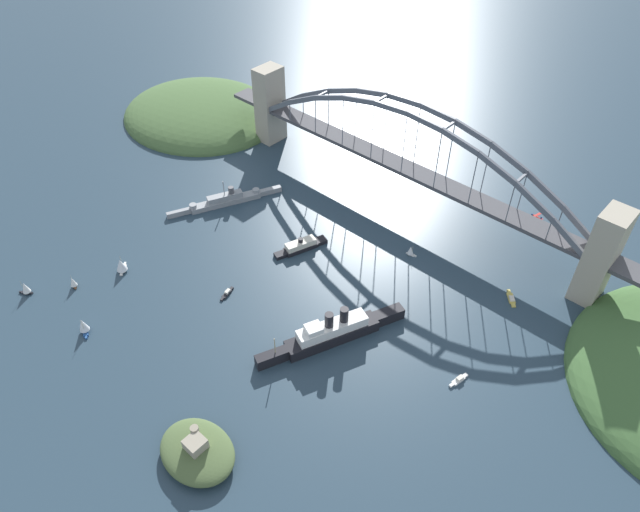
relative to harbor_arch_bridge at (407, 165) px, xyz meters
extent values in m
plane|color=#283D4C|center=(0.00, 0.00, -29.56)|extent=(1400.00, 1400.00, 0.00)
cube|color=#ADA38E|center=(-121.78, 0.00, -1.71)|extent=(13.84, 19.03, 55.68)
cube|color=#ADA38E|center=(121.78, 0.00, -1.71)|extent=(13.84, 19.03, 55.68)
cube|color=#47474C|center=(0.00, 0.00, -2.44)|extent=(229.72, 14.58, 2.40)
cube|color=#47474C|center=(-140.70, 0.00, -2.44)|extent=(24.00, 14.58, 2.40)
cube|color=#47474C|center=(140.70, 0.00, -2.44)|extent=(24.00, 14.58, 2.40)
cube|color=slate|center=(-106.49, -6.56, 4.82)|extent=(25.34, 1.80, 17.25)
cube|color=slate|center=(-82.83, -6.56, 17.73)|extent=(25.04, 1.80, 14.18)
cube|color=slate|center=(-59.16, -6.56, 27.41)|extent=(24.70, 1.80, 11.09)
cube|color=slate|center=(-35.50, -6.56, 33.86)|extent=(24.31, 1.80, 7.97)
cube|color=slate|center=(-11.83, -6.56, 37.09)|extent=(23.88, 1.80, 4.81)
cube|color=slate|center=(11.83, -6.56, 37.09)|extent=(23.88, 1.80, 4.81)
cube|color=slate|center=(35.50, -6.56, 33.86)|extent=(24.31, 1.80, 7.97)
cube|color=slate|center=(59.16, -6.56, 27.41)|extent=(24.70, 1.80, 11.09)
cube|color=slate|center=(82.83, -6.56, 17.73)|extent=(25.04, 1.80, 14.18)
cube|color=slate|center=(106.49, -6.56, 4.82)|extent=(25.34, 1.80, 17.25)
cube|color=slate|center=(-106.49, 6.56, 4.82)|extent=(25.34, 1.80, 17.25)
cube|color=slate|center=(-82.83, 6.56, 17.73)|extent=(25.04, 1.80, 14.18)
cube|color=slate|center=(-59.16, 6.56, 27.41)|extent=(24.70, 1.80, 11.09)
cube|color=slate|center=(-35.50, 6.56, 33.86)|extent=(24.31, 1.80, 7.97)
cube|color=slate|center=(-11.83, 6.56, 37.09)|extent=(23.88, 1.80, 4.81)
cube|color=slate|center=(11.83, 6.56, 37.09)|extent=(23.88, 1.80, 4.81)
cube|color=slate|center=(35.50, 6.56, 33.86)|extent=(24.31, 1.80, 7.97)
cube|color=slate|center=(59.16, 6.56, 27.41)|extent=(24.70, 1.80, 11.09)
cube|color=slate|center=(82.83, 6.56, 17.73)|extent=(25.04, 1.80, 14.18)
cube|color=slate|center=(106.49, 6.56, 4.82)|extent=(25.34, 1.80, 17.25)
cube|color=slate|center=(-118.32, 0.00, -2.44)|extent=(1.40, 13.13, 1.40)
cube|color=slate|center=(-70.99, 0.00, 23.38)|extent=(1.40, 13.13, 1.40)
cube|color=slate|center=(-23.66, 0.00, 36.28)|extent=(1.40, 13.13, 1.40)
cube|color=slate|center=(23.66, 0.00, 36.28)|extent=(1.40, 13.13, 1.40)
cube|color=slate|center=(70.99, 0.00, 23.38)|extent=(1.40, 13.13, 1.40)
cube|color=slate|center=(118.32, 0.00, -2.44)|extent=(1.40, 13.13, 1.40)
cylinder|color=slate|center=(-94.66, -6.56, 5.42)|extent=(0.56, 0.56, 13.32)
cylinder|color=slate|center=(-94.66, 6.56, 5.42)|extent=(0.56, 0.56, 13.32)
cylinder|color=slate|center=(-70.99, -6.56, 11.07)|extent=(0.56, 0.56, 24.61)
cylinder|color=slate|center=(-70.99, 6.56, 11.07)|extent=(0.56, 0.56, 24.61)
cylinder|color=slate|center=(-47.33, -6.56, 15.10)|extent=(0.56, 0.56, 32.68)
cylinder|color=slate|center=(-47.33, 6.56, 15.10)|extent=(0.56, 0.56, 32.68)
cylinder|color=slate|center=(-23.66, -6.56, 17.52)|extent=(0.56, 0.56, 37.52)
cylinder|color=slate|center=(-23.66, 6.56, 17.52)|extent=(0.56, 0.56, 37.52)
cylinder|color=slate|center=(0.00, -6.56, 18.33)|extent=(0.56, 0.56, 39.13)
cylinder|color=slate|center=(0.00, 6.56, 18.33)|extent=(0.56, 0.56, 39.13)
cylinder|color=slate|center=(23.66, -6.56, 17.52)|extent=(0.56, 0.56, 37.52)
cylinder|color=slate|center=(23.66, 6.56, 17.52)|extent=(0.56, 0.56, 37.52)
cylinder|color=slate|center=(47.33, -6.56, 15.10)|extent=(0.56, 0.56, 32.68)
cylinder|color=slate|center=(47.33, 6.56, 15.10)|extent=(0.56, 0.56, 32.68)
cylinder|color=slate|center=(70.99, -6.56, 11.07)|extent=(0.56, 0.56, 24.61)
cylinder|color=slate|center=(70.99, 6.56, 11.07)|extent=(0.56, 0.56, 24.61)
cylinder|color=slate|center=(94.66, -6.56, 5.42)|extent=(0.56, 0.56, 13.32)
cylinder|color=slate|center=(94.66, 6.56, 5.42)|extent=(0.56, 0.56, 13.32)
ellipsoid|color=#476638|center=(189.09, 12.86, -29.56)|extent=(130.93, 117.22, 30.31)
ellipsoid|color=#756B5B|center=(159.64, -19.38, -29.56)|extent=(45.82, 35.17, 16.67)
cube|color=black|center=(-40.96, 116.46, -26.32)|extent=(27.56, 48.63, 6.47)
cube|color=black|center=(-28.52, 146.41, -26.32)|extent=(11.12, 17.01, 6.47)
cube|color=black|center=(-53.39, 86.50, -26.32)|extent=(12.10, 17.42, 6.47)
cube|color=white|center=(-40.96, 116.46, -20.38)|extent=(21.56, 36.84, 5.42)
cube|color=white|center=(-37.11, 125.73, -16.07)|extent=(9.76, 10.19, 3.20)
cylinder|color=black|center=(-40.26, 118.14, -13.66)|extent=(4.34, 4.34, 8.03)
cylinder|color=black|center=(-43.40, 110.56, -13.66)|extent=(4.34, 4.34, 8.03)
cylinder|color=tan|center=(-29.30, 144.54, -18.09)|extent=(0.50, 0.50, 10.00)
cube|color=gray|center=(85.46, 77.38, -27.81)|extent=(25.04, 44.42, 3.49)
cube|color=gray|center=(98.20, 105.18, -27.81)|extent=(9.04, 15.12, 3.49)
cube|color=gray|center=(72.73, 49.59, -27.81)|extent=(9.58, 15.37, 3.49)
cube|color=gray|center=(85.46, 77.38, -24.11)|extent=(14.30, 23.02, 3.92)
cylinder|color=gray|center=(94.22, 96.49, -24.97)|extent=(4.58, 4.58, 2.20)
cylinder|color=gray|center=(76.71, 58.27, -24.97)|extent=(4.58, 4.58, 2.20)
cylinder|color=gray|center=(85.46, 77.38, -17.15)|extent=(0.60, 0.60, 10.00)
cylinder|color=#4C4C51|center=(83.55, 73.21, -19.95)|extent=(3.60, 3.60, 4.40)
cube|color=black|center=(18.49, 76.89, -28.37)|extent=(13.22, 21.29, 2.38)
cube|color=black|center=(22.81, 89.55, -28.37)|extent=(6.87, 7.94, 2.38)
cube|color=black|center=(14.17, 64.23, -28.37)|extent=(7.82, 8.26, 2.38)
cube|color=beige|center=(18.49, 76.89, -25.45)|extent=(11.67, 19.36, 3.45)
cylinder|color=black|center=(18.49, 76.89, -22.53)|extent=(2.85, 2.85, 2.40)
ellipsoid|color=#4C6038|center=(-40.92, 201.94, -25.77)|extent=(35.86, 27.77, 7.58)
cube|color=#9E937F|center=(-40.92, 201.94, -20.34)|extent=(8.00, 8.00, 6.32)
cylinder|color=gray|center=(-36.42, 198.44, -20.02)|extent=(3.60, 3.60, 6.95)
cylinder|color=#B7B7B2|center=(-71.80, -39.89, -29.11)|extent=(6.40, 2.24, 0.90)
cylinder|color=#B7B7B2|center=(-72.53, -43.23, -29.11)|extent=(6.40, 2.24, 0.90)
cylinder|color=navy|center=(-71.80, -39.89, -27.97)|extent=(0.14, 0.14, 1.37)
cylinder|color=navy|center=(-72.53, -43.23, -27.97)|extent=(0.14, 0.14, 1.37)
ellipsoid|color=#B21E19|center=(-72.16, -41.56, -26.63)|extent=(7.40, 2.85, 1.32)
cylinder|color=navy|center=(-68.96, -42.26, -26.63)|extent=(1.05, 1.40, 1.26)
cube|color=#B21E19|center=(-71.27, -41.75, -26.07)|extent=(3.60, 9.26, 0.20)
cube|color=#B21E19|center=(-75.29, -40.87, -26.50)|extent=(1.81, 3.61, 0.12)
cube|color=navy|center=(-75.29, -40.87, -25.22)|extent=(1.10, 0.35, 1.50)
cube|color=gold|center=(-93.89, 29.96, -29.14)|extent=(7.57, 7.93, 0.83)
cube|color=gold|center=(-90.44, 26.09, -29.14)|extent=(3.04, 3.11, 0.83)
cube|color=gold|center=(-97.34, 33.83, -29.14)|extent=(3.30, 3.34, 0.83)
cube|color=beige|center=(-94.53, 30.68, -28.25)|extent=(4.50, 4.61, 0.95)
cube|color=silver|center=(-101.64, 95.17, -29.01)|extent=(3.95, 7.29, 1.10)
cube|color=silver|center=(-100.76, 99.69, -29.01)|extent=(1.88, 2.54, 1.10)
cube|color=silver|center=(-102.53, 90.65, -29.01)|extent=(2.17, 2.60, 1.10)
cube|color=beige|center=(-101.81, 94.32, -27.86)|extent=(2.76, 3.80, 1.21)
cube|color=black|center=(104.52, 204.13, -29.05)|extent=(4.89, 4.25, 1.02)
cube|color=black|center=(107.04, 205.91, -29.05)|extent=(1.76, 1.60, 1.02)
cube|color=black|center=(102.01, 202.34, -29.05)|extent=(1.86, 1.74, 1.02)
cylinder|color=tan|center=(104.84, 204.35, -24.47)|extent=(0.16, 0.16, 8.13)
cone|color=white|center=(103.74, 203.57, -24.88)|extent=(5.91, 5.91, 6.50)
cube|color=silver|center=(81.46, 157.65, -29.13)|extent=(6.50, 6.68, 0.85)
cube|color=silver|center=(84.45, 154.46, -29.13)|extent=(2.40, 2.45, 0.85)
cube|color=silver|center=(78.47, 160.85, -29.13)|extent=(2.58, 2.62, 0.85)
cylinder|color=tan|center=(81.83, 157.26, -24.22)|extent=(0.16, 0.16, 8.97)
cone|color=white|center=(80.53, 158.65, -24.67)|extent=(8.50, 8.50, 7.18)
cube|color=#234C8C|center=(55.11, 197.50, -29.03)|extent=(6.02, 4.71, 1.06)
cube|color=#234C8C|center=(51.85, 199.11, -29.03)|extent=(2.14, 1.83, 1.06)
cube|color=#234C8C|center=(58.37, 195.88, -29.03)|extent=(2.24, 2.04, 1.06)
cylinder|color=tan|center=(54.70, 197.70, -23.93)|extent=(0.16, 0.16, 9.14)
cone|color=white|center=(56.13, 196.99, -24.38)|extent=(6.70, 6.70, 7.32)
cube|color=black|center=(22.51, 131.05, -29.04)|extent=(4.08, 7.15, 1.04)
cube|color=black|center=(21.34, 135.40, -29.04)|extent=(1.86, 2.52, 1.04)
cube|color=black|center=(23.69, 126.70, -29.04)|extent=(2.12, 2.59, 1.04)
cube|color=beige|center=(22.73, 130.23, -27.90)|extent=(2.73, 3.76, 1.23)
cube|color=silver|center=(-33.19, 37.23, -29.19)|extent=(4.18, 2.56, 0.73)
cube|color=silver|center=(-35.72, 36.67, -29.19)|extent=(1.44, 1.06, 0.73)
cube|color=silver|center=(-30.65, 37.79, -29.19)|extent=(1.47, 1.21, 0.73)
cylinder|color=tan|center=(-33.50, 37.16, -25.52)|extent=(0.16, 0.16, 6.62)
cone|color=white|center=(-32.39, 37.40, -25.85)|extent=(4.25, 4.25, 5.30)
cube|color=brown|center=(90.12, 183.45, -29.09)|extent=(4.24, 2.86, 0.94)
cube|color=brown|center=(92.61, 182.73, -29.09)|extent=(1.47, 1.16, 0.94)
cube|color=brown|center=(87.64, 184.18, -29.09)|extent=(1.52, 1.32, 0.94)
cylinder|color=tan|center=(90.43, 183.36, -25.19)|extent=(0.16, 0.16, 6.86)
cone|color=white|center=(89.35, 183.68, -25.53)|extent=(4.41, 4.41, 5.49)
camera|label=1|loc=(-162.77, 259.75, 197.48)|focal=32.50mm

